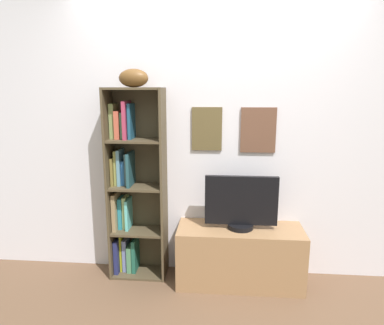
% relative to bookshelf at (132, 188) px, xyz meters
% --- Properties ---
extents(back_wall, '(4.80, 0.08, 2.49)m').
position_rel_bookshelf_xyz_m(back_wall, '(0.74, 0.14, 0.43)').
color(back_wall, silver).
rests_on(back_wall, ground).
extents(bookshelf, '(0.50, 0.28, 1.71)m').
position_rel_bookshelf_xyz_m(bookshelf, '(0.00, 0.00, 0.00)').
color(bookshelf, '#483C29').
rests_on(bookshelf, ground).
extents(football, '(0.27, 0.18, 0.15)m').
position_rel_bookshelf_xyz_m(football, '(0.06, -0.03, 0.97)').
color(football, brown).
rests_on(football, bookshelf).
extents(tv_stand, '(1.09, 0.42, 0.51)m').
position_rel_bookshelf_xyz_m(tv_stand, '(0.98, -0.11, -0.56)').
color(tv_stand, '#936C48').
rests_on(tv_stand, ground).
extents(television, '(0.62, 0.22, 0.47)m').
position_rel_bookshelf_xyz_m(television, '(0.98, -0.10, -0.08)').
color(television, black).
rests_on(television, tv_stand).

